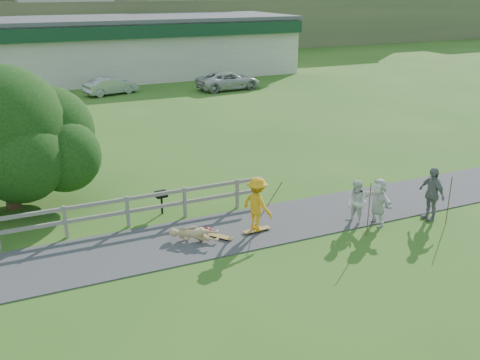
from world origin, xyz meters
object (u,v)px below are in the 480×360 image
Objects in this scene: spectator_d at (378,202)px; tree at (5,150)px; spectator_a at (357,203)px; skater_rider at (257,207)px; spectator_b at (431,194)px; skater_fallen at (194,234)px; car_silver at (111,86)px; car_white at (228,81)px; bbq at (162,203)px.

tree reaches higher than spectator_d.
spectator_a is at bearing -119.33° from spectator_d.
skater_rider is 0.96× the size of spectator_b.
skater_rider is 2.22m from skater_fallen.
car_silver is 0.78× the size of car_white.
skater_fallen is 5.56m from spectator_a.
skater_fallen is 0.99× the size of spectator_a.
skater_rider is 0.46× the size of car_silver.
skater_rider is 3.43m from spectator_a.
spectator_b reaches higher than spectator_a.
spectator_b reaches higher than car_silver.
skater_rider is at bearing -109.36° from spectator_d.
bbq is at bearing -117.61° from spectator_b.
spectator_a is (3.33, -0.78, -0.12)m from skater_rider.
tree is (-5.04, 5.38, 1.91)m from skater_fallen.
spectator_a is at bearing -105.64° from spectator_b.
car_silver is (0.50, 25.75, -0.26)m from skater_rider.
car_white is (8.75, -1.75, 0.05)m from car_silver.
car_silver is 4.63× the size of bbq.
skater_rider is at bearing 154.42° from car_white.
car_white is at bearing -117.25° from car_silver.
tree reaches higher than bbq.
spectator_d is at bearing 171.43° from car_silver.
spectator_b is at bearing -33.44° from bbq.
spectator_b is at bearing -125.21° from skater_rider.
skater_rider is 4.12m from spectator_d.
bbq is (-5.72, 3.56, -0.36)m from spectator_a.
spectator_d is (3.98, -1.09, -0.09)m from skater_rider.
skater_fallen is 0.22× the size of tree.
spectator_a is at bearing -38.16° from bbq.
spectator_a is at bearing 170.14° from car_silver.
car_white is at bearing -42.21° from skater_rider.
spectator_d reaches higher than spectator_a.
car_silver is at bearing -176.69° from spectator_d.
spectator_d is (0.64, -0.30, 0.04)m from spectator_a.
spectator_a is at bearing -64.88° from skater_fallen.
spectator_b is 14.91m from tree.
spectator_a is 1.85× the size of bbq.
bbq reaches higher than skater_fallen.
spectator_b reaches higher than skater_fallen.
car_white is (9.25, 24.00, -0.21)m from skater_rider.
skater_rider is 3.69m from bbq.
car_white is (11.37, 23.81, 0.41)m from skater_fallen.
car_white is at bearing 164.06° from spectator_d.
skater_fallen is at bearing -118.09° from spectator_a.
spectator_d is 1.94× the size of bbq.
tree is 8.47× the size of bbq.
tree is (-10.49, 6.36, 1.41)m from spectator_a.
spectator_a is at bearing 162.07° from car_white.
tree reaches higher than spectator_b.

